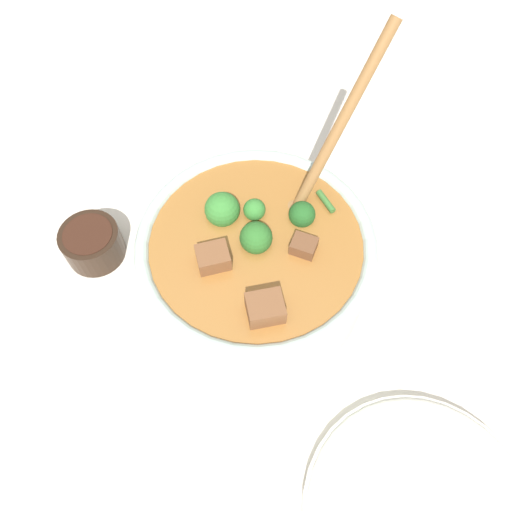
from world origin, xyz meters
The scene contains 3 objects.
ground_plane centered at (0.00, 0.00, 0.00)m, with size 4.00×4.00×0.00m, color silver.
stew_bowl centered at (0.00, 0.00, 0.06)m, with size 0.26×0.32×0.27m.
condiment_bowl centered at (0.19, 0.07, 0.02)m, with size 0.07×0.07×0.04m.
Camera 1 is at (-0.15, 0.23, 0.54)m, focal length 35.00 mm.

